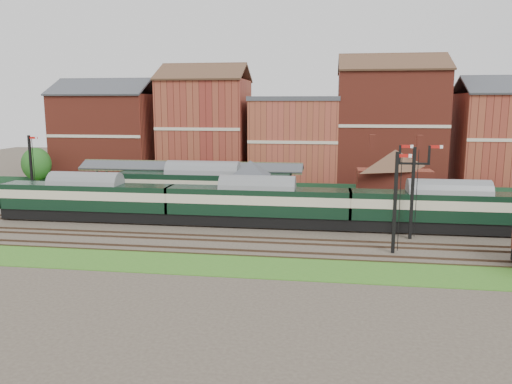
# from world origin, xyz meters

# --- Properties ---
(ground) EXTENTS (160.00, 160.00, 0.00)m
(ground) POSITION_xyz_m (0.00, 0.00, 0.00)
(ground) COLOR #473D33
(ground) RESTS_ON ground
(grass_back) EXTENTS (90.00, 4.50, 0.06)m
(grass_back) POSITION_xyz_m (0.00, 16.00, 0.03)
(grass_back) COLOR #2D6619
(grass_back) RESTS_ON ground
(grass_front) EXTENTS (90.00, 5.00, 0.06)m
(grass_front) POSITION_xyz_m (0.00, -12.00, 0.03)
(grass_front) COLOR #2D6619
(grass_front) RESTS_ON ground
(fence) EXTENTS (90.00, 0.12, 1.50)m
(fence) POSITION_xyz_m (0.00, 18.00, 0.75)
(fence) COLOR #193823
(fence) RESTS_ON ground
(platform) EXTENTS (55.00, 3.40, 1.00)m
(platform) POSITION_xyz_m (-5.00, 9.75, 0.50)
(platform) COLOR #2D2D2D
(platform) RESTS_ON ground
(signal_box) EXTENTS (5.40, 5.40, 6.00)m
(signal_box) POSITION_xyz_m (-3.00, 3.25, 3.19)
(signal_box) COLOR #56684A
(signal_box) RESTS_ON ground
(brick_hut) EXTENTS (3.20, 2.64, 2.94)m
(brick_hut) POSITION_xyz_m (5.00, 3.25, 1.20)
(brick_hut) COLOR maroon
(brick_hut) RESTS_ON ground
(station_building) EXTENTS (8.10, 8.10, 5.90)m
(station_building) POSITION_xyz_m (12.00, 9.75, 3.96)
(station_building) COLOR maroon
(station_building) RESTS_ON platform
(canopy) EXTENTS (26.00, 3.89, 4.08)m
(canopy) POSITION_xyz_m (-11.00, 9.75, 4.58)
(canopy) COLOR #495133
(canopy) RESTS_ON platform
(semaphore_bracket) EXTENTS (3.60, 0.25, 8.18)m
(semaphore_bracket) POSITION_xyz_m (12.04, -2.50, 4.63)
(semaphore_bracket) COLOR black
(semaphore_bracket) RESTS_ON ground
(semaphore_platform_end) EXTENTS (1.23, 0.25, 8.00)m
(semaphore_platform_end) POSITION_xyz_m (-29.98, 8.00, 4.16)
(semaphore_platform_end) COLOR black
(semaphore_platform_end) RESTS_ON ground
(semaphore_siding) EXTENTS (1.23, 0.25, 8.00)m
(semaphore_siding) POSITION_xyz_m (10.02, -7.00, 4.16)
(semaphore_siding) COLOR black
(semaphore_siding) RESTS_ON ground
(town_backdrop) EXTENTS (69.00, 10.00, 16.00)m
(town_backdrop) POSITION_xyz_m (-0.18, 25.00, 7.00)
(town_backdrop) COLOR maroon
(town_backdrop) RESTS_ON ground
(dmu_train) EXTENTS (51.97, 2.73, 3.99)m
(dmu_train) POSITION_xyz_m (-1.79, 0.00, 2.34)
(dmu_train) COLOR black
(dmu_train) RESTS_ON ground
(platform_railcar) EXTENTS (19.25, 3.03, 4.43)m
(platform_railcar) POSITION_xyz_m (-8.73, 6.50, 2.58)
(platform_railcar) COLOR black
(platform_railcar) RESTS_ON ground
(tree_back) EXTENTS (3.93, 3.93, 5.74)m
(tree_back) POSITION_xyz_m (-34.93, 16.96, 3.46)
(tree_back) COLOR #382619
(tree_back) RESTS_ON ground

